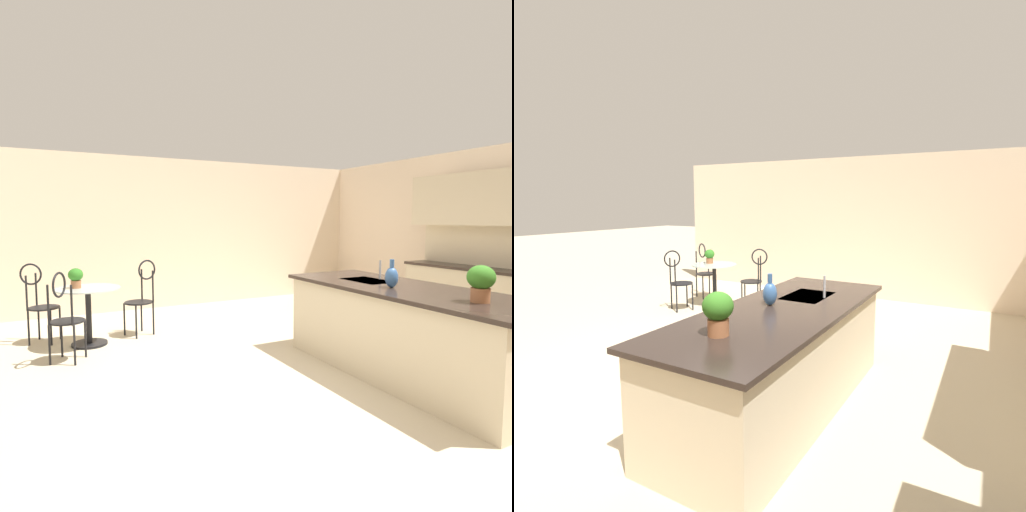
{
  "view_description": "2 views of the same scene",
  "coord_description": "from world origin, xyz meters",
  "views": [
    {
      "loc": [
        3.36,
        -2.47,
        1.62
      ],
      "look_at": [
        -1.57,
        0.11,
        1.12
      ],
      "focal_mm": 29.69,
      "sensor_mm": 36.0,
      "label": 1
    },
    {
      "loc": [
        3.32,
        2.44,
        1.85
      ],
      "look_at": [
        -1.02,
        -0.01,
        1.17
      ],
      "focal_mm": 28.0,
      "sensor_mm": 36.0,
      "label": 2
    }
  ],
  "objects": [
    {
      "name": "chair_by_island",
      "position": [
        -2.53,
        -1.18,
        0.57
      ],
      "size": [
        0.5,
        0.52,
        1.04
      ],
      "color": "black",
      "rests_on": "ground"
    },
    {
      "name": "chair_near_window",
      "position": [
        -2.75,
        -2.46,
        0.57
      ],
      "size": [
        0.51,
        0.52,
        1.04
      ],
      "color": "black",
      "rests_on": "ground"
    },
    {
      "name": "potted_plant_counter_far",
      "position": [
        1.15,
        0.8,
        1.1
      ],
      "size": [
        0.22,
        0.22,
        0.31
      ],
      "color": "#9E603D",
      "rests_on": "kitchen_island"
    },
    {
      "name": "wall_left_window",
      "position": [
        -4.26,
        0.0,
        1.35
      ],
      "size": [
        0.12,
        7.8,
        2.7
      ],
      "primitive_type": "cube",
      "color": "beige",
      "rests_on": "ground"
    },
    {
      "name": "sink_faucet",
      "position": [
        -0.25,
        1.03,
        1.03
      ],
      "size": [
        0.02,
        0.02,
        0.22
      ],
      "primitive_type": "cylinder",
      "color": "#B2B5BA",
      "rests_on": "kitchen_island"
    },
    {
      "name": "ground_plane",
      "position": [
        0.0,
        0.0,
        0.0
      ],
      "size": [
        40.0,
        40.0,
        0.0
      ],
      "primitive_type": "plane",
      "color": "beige"
    },
    {
      "name": "kitchen_island",
      "position": [
        0.3,
        0.85,
        0.46
      ],
      "size": [
        2.8,
        1.06,
        0.92
      ],
      "color": "beige",
      "rests_on": "ground"
    },
    {
      "name": "upper_cabinet_run",
      "position": [
        -0.4,
        3.18,
        1.9
      ],
      "size": [
        2.4,
        0.36,
        0.76
      ],
      "color": "beige",
      "rests_on": "back_counter_run"
    },
    {
      "name": "bistro_table",
      "position": [
        -2.33,
        -1.91,
        0.45
      ],
      "size": [
        0.8,
        0.8,
        0.74
      ],
      "color": "black",
      "rests_on": "ground"
    },
    {
      "name": "back_counter_run",
      "position": [
        -0.4,
        3.21,
        0.49
      ],
      "size": [
        2.44,
        0.64,
        1.52
      ],
      "color": "beige",
      "rests_on": "ground"
    },
    {
      "name": "chair_toward_desk",
      "position": [
        -1.73,
        -2.22,
        0.57
      ],
      "size": [
        0.52,
        0.52,
        1.04
      ],
      "color": "black",
      "rests_on": "ground"
    },
    {
      "name": "potted_plant_on_table",
      "position": [
        -2.38,
        -2.04,
        0.89
      ],
      "size": [
        0.18,
        0.18,
        0.25
      ],
      "color": "#9E603D",
      "rests_on": "bistro_table"
    },
    {
      "name": "vase_on_counter",
      "position": [
        0.25,
        0.7,
        1.03
      ],
      "size": [
        0.13,
        0.13,
        0.29
      ],
      "color": "#386099",
      "rests_on": "kitchen_island"
    }
  ]
}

